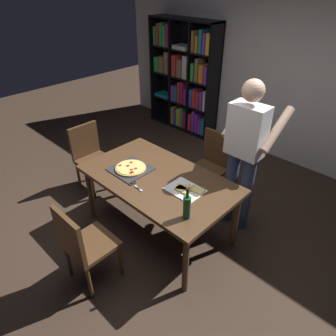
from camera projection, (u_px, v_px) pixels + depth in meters
ground_plane at (159, 229)px, 3.60m from camera, size 12.00×12.00×0.00m
back_wall at (284, 68)px, 4.42m from camera, size 6.40×0.10×2.80m
dining_table at (158, 183)px, 3.23m from camera, size 1.66×0.96×0.75m
chair_near_camera at (82, 243)px, 2.74m from camera, size 0.42×0.42×0.90m
chair_far_side at (212, 162)px, 3.91m from camera, size 0.42×0.42×0.90m
chair_left_end at (90, 154)px, 4.09m from camera, size 0.42×0.42×0.90m
bookshelf at (185, 78)px, 5.51m from camera, size 1.40×0.35×1.95m
person_serving_pizza at (245, 150)px, 3.19m from camera, size 0.55×0.54×1.75m
pepperoni_pizza_on_tray at (131, 168)px, 3.31m from camera, size 0.40×0.40×0.04m
pizza_slices_on_towel at (186, 189)px, 3.00m from camera, size 0.36×0.28×0.03m
wine_bottle at (187, 207)px, 2.61m from camera, size 0.07×0.07×0.32m
kitchen_scissors at (134, 185)px, 3.07m from camera, size 0.20×0.09×0.01m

